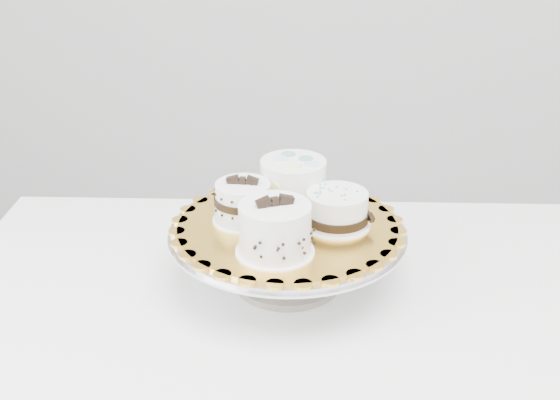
# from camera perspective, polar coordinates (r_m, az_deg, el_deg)

# --- Properties ---
(table) EXTENTS (1.19, 0.84, 0.75)m
(table) POSITION_cam_1_polar(r_m,az_deg,el_deg) (1.19, 0.17, -11.70)
(table) COLOR white
(table) RESTS_ON floor
(cake_stand) EXTENTS (0.39, 0.39, 0.10)m
(cake_stand) POSITION_cam_1_polar(r_m,az_deg,el_deg) (1.15, 0.60, -3.68)
(cake_stand) COLOR gray
(cake_stand) RESTS_ON table
(cake_board) EXTENTS (0.42, 0.42, 0.01)m
(cake_board) POSITION_cam_1_polar(r_m,az_deg,el_deg) (1.14, 0.61, -2.12)
(cake_board) COLOR gold
(cake_board) RESTS_ON cake_stand
(cake_swirl) EXTENTS (0.14, 0.14, 0.10)m
(cake_swirl) POSITION_cam_1_polar(r_m,az_deg,el_deg) (1.04, -0.42, -2.46)
(cake_swirl) COLOR white
(cake_swirl) RESTS_ON cake_board
(cake_banded) EXTENTS (0.10, 0.10, 0.08)m
(cake_banded) POSITION_cam_1_polar(r_m,az_deg,el_deg) (1.14, -3.01, -0.27)
(cake_banded) COLOR white
(cake_banded) RESTS_ON cake_board
(cake_dots) EXTENTS (0.14, 0.14, 0.08)m
(cake_dots) POSITION_cam_1_polar(r_m,az_deg,el_deg) (1.18, 1.08, 1.41)
(cake_dots) COLOR white
(cake_dots) RESTS_ON cake_board
(cake_ribbon) EXTENTS (0.13, 0.13, 0.06)m
(cake_ribbon) POSITION_cam_1_polar(r_m,az_deg,el_deg) (1.13, 4.70, -0.80)
(cake_ribbon) COLOR white
(cake_ribbon) RESTS_ON cake_board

